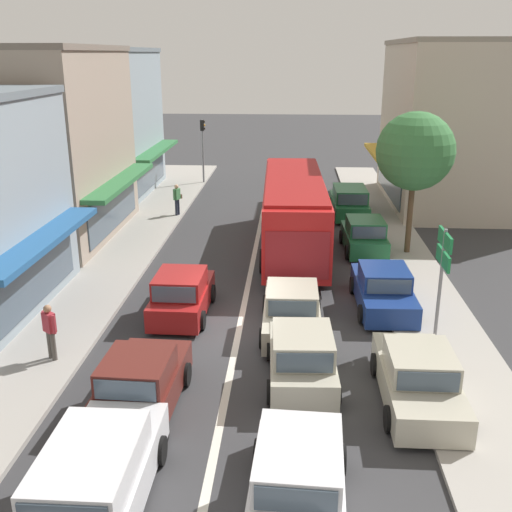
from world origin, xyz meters
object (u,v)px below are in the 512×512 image
city_bus (294,208)px  traffic_light_downstreet (203,141)px  pedestrian_browsing_midblock (50,329)px  parked_wagon_kerb_rear (349,202)px  hatchback_adjacent_lane_trail (182,295)px  sedan_adjacent_lane_lead (297,485)px  parked_sedan_kerb_front (418,379)px  directional_road_sign (443,260)px  hatchback_behind_bus_near (302,358)px  wagon_behind_bus_mid (96,479)px  sedan_queue_far_back (292,311)px  sedan_queue_gap_filler (139,387)px  parked_sedan_kerb_second (383,290)px  street_tree_right (415,152)px  pedestrian_with_handbag_near (177,198)px  parked_hatchback_kerb_third (364,236)px

city_bus → traffic_light_downstreet: (-5.94, 13.63, 0.97)m
pedestrian_browsing_midblock → parked_wagon_kerb_rear: bearing=60.0°
hatchback_adjacent_lane_trail → sedan_adjacent_lane_lead: hatchback_adjacent_lane_trail is taller
parked_sedan_kerb_front → directional_road_sign: (1.13, 3.15, 2.04)m
hatchback_behind_bus_near → parked_sedan_kerb_front: 2.96m
pedestrian_browsing_midblock → hatchback_adjacent_lane_trail: bearing=48.6°
traffic_light_downstreet → directional_road_sign: (10.18, -22.54, -0.15)m
wagon_behind_bus_mid → hatchback_adjacent_lane_trail: size_ratio=1.21×
traffic_light_downstreet → hatchback_adjacent_lane_trail: bearing=-83.7°
hatchback_adjacent_lane_trail → sedan_adjacent_lane_lead: size_ratio=0.87×
sedan_queue_far_back → sedan_queue_gap_filler: bearing=-127.7°
hatchback_behind_bus_near → parked_sedan_kerb_second: size_ratio=0.89×
sedan_adjacent_lane_lead → sedan_queue_far_back: 7.93m
sedan_adjacent_lane_lead → parked_sedan_kerb_second: bearing=73.4°
city_bus → sedan_queue_far_back: 8.23m
parked_sedan_kerb_second → directional_road_sign: bearing=-66.5°
parked_sedan_kerb_front → street_tree_right: (1.82, 11.72, 3.77)m
sedan_adjacent_lane_lead → sedan_queue_gap_filler: bearing=139.7°
directional_road_sign → parked_sedan_kerb_second: bearing=113.5°
hatchback_adjacent_lane_trail → street_tree_right: size_ratio=0.61×
hatchback_behind_bus_near → parked_sedan_kerb_second: bearing=60.9°
sedan_adjacent_lane_lead → street_tree_right: bearing=73.1°
hatchback_behind_bus_near → parked_sedan_kerb_front: (2.85, -0.80, -0.05)m
sedan_queue_far_back → directional_road_sign: 4.78m
wagon_behind_bus_mid → pedestrian_browsing_midblock: pedestrian_browsing_midblock is taller
street_tree_right → pedestrian_with_handbag_near: 12.77m
parked_sedan_kerb_front → directional_road_sign: size_ratio=1.17×
parked_wagon_kerb_rear → directional_road_sign: bearing=-85.1°
parked_sedan_kerb_front → parked_sedan_kerb_second: bearing=90.4°
sedan_queue_gap_filler → street_tree_right: 15.63m
parked_sedan_kerb_second → pedestrian_with_handbag_near: bearing=128.9°
sedan_adjacent_lane_lead → parked_sedan_kerb_front: same height
traffic_light_downstreet → pedestrian_with_handbag_near: size_ratio=2.58×
wagon_behind_bus_mid → parked_sedan_kerb_front: (6.72, 4.17, -0.08)m
traffic_light_downstreet → street_tree_right: size_ratio=0.69×
hatchback_adjacent_lane_trail → sedan_queue_far_back: (3.62, -0.92, -0.05)m
sedan_queue_far_back → pedestrian_browsing_midblock: bearing=-159.2°
wagon_behind_bus_mid → pedestrian_browsing_midblock: 6.35m
city_bus → parked_wagon_kerb_rear: (2.96, 6.05, -1.14)m
city_bus → street_tree_right: size_ratio=1.80×
parked_hatchback_kerb_third → pedestrian_with_handbag_near: (-9.19, 5.24, 0.36)m
traffic_light_downstreet → hatchback_behind_bus_near: bearing=-76.0°
sedan_queue_far_back → parked_sedan_kerb_front: size_ratio=1.00×
wagon_behind_bus_mid → hatchback_behind_bus_near: 6.30m
traffic_light_downstreet → parked_sedan_kerb_second: bearing=-65.6°
parked_hatchback_kerb_third → parked_wagon_kerb_rear: bearing=91.2°
parked_sedan_kerb_front → parked_sedan_kerb_second: size_ratio=0.99×
parked_hatchback_kerb_third → pedestrian_with_handbag_near: 10.59m
city_bus → directional_road_sign: (4.24, -8.91, 0.82)m
traffic_light_downstreet → street_tree_right: bearing=-52.1°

